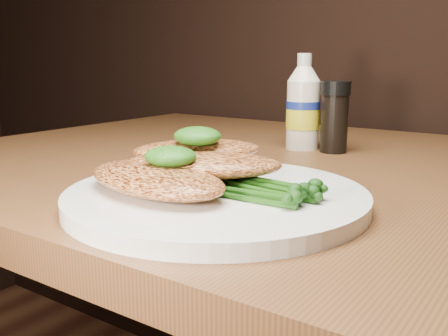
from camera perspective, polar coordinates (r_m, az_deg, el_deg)
The scene contains 9 objects.
plate at distance 0.51m, azimuth -0.86°, elevation -3.28°, with size 0.30×0.30×0.02m, color white.
chicken_front at distance 0.50m, azimuth -7.66°, elevation -1.20°, with size 0.17×0.09×0.03m, color #D67F44.
chicken_mid at distance 0.52m, azimuth -2.47°, elevation 0.38°, with size 0.16×0.08×0.03m, color #D67F44.
chicken_back at distance 0.57m, azimuth -2.98°, elevation 2.04°, with size 0.14×0.07×0.02m, color #D67F44.
pesto_front at distance 0.50m, azimuth -6.00°, elevation 1.30°, with size 0.05×0.05×0.02m, color #133608.
pesto_back at distance 0.55m, azimuth -2.98°, elevation 3.57°, with size 0.05×0.05×0.02m, color #133608.
broccolini_bundle at distance 0.49m, azimuth 4.00°, elevation -1.89°, with size 0.14×0.11×0.02m, color #1D4F11, non-canonical shape.
mayo_bottle at distance 0.83m, azimuth 8.82°, elevation 7.30°, with size 0.05×0.05×0.15m, color white, non-canonical shape.
pepper_grinder at distance 0.81m, azimuth 12.23°, elevation 5.57°, with size 0.05×0.05×0.11m, color black, non-canonical shape.
Camera 1 is at (0.28, 0.41, 0.89)m, focal length 40.99 mm.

